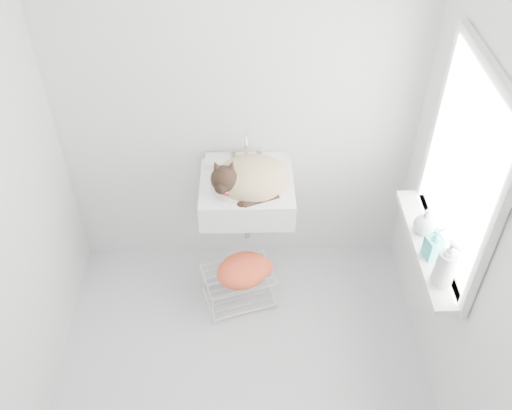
{
  "coord_description": "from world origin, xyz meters",
  "views": [
    {
      "loc": [
        0.04,
        -1.9,
        3.05
      ],
      "look_at": [
        0.1,
        0.5,
        0.88
      ],
      "focal_mm": 40.29,
      "sensor_mm": 36.0,
      "label": 1
    }
  ],
  "objects_px": {
    "wire_rack": "(239,284)",
    "bottle_b": "(431,256)",
    "cat": "(249,179)",
    "bottle_c": "(423,232)",
    "sink": "(247,182)",
    "bottle_a": "(440,283)"
  },
  "relations": [
    {
      "from": "wire_rack",
      "to": "bottle_a",
      "type": "distance_m",
      "value": 1.37
    },
    {
      "from": "sink",
      "to": "bottle_b",
      "type": "xyz_separation_m",
      "value": [
        0.95,
        -0.62,
        0.0
      ]
    },
    {
      "from": "cat",
      "to": "bottle_b",
      "type": "xyz_separation_m",
      "value": [
        0.94,
        -0.61,
        -0.04
      ]
    },
    {
      "from": "cat",
      "to": "bottle_c",
      "type": "xyz_separation_m",
      "value": [
        0.94,
        -0.43,
        -0.04
      ]
    },
    {
      "from": "wire_rack",
      "to": "bottle_a",
      "type": "xyz_separation_m",
      "value": [
        1.02,
        -0.6,
        0.7
      ]
    },
    {
      "from": "cat",
      "to": "bottle_b",
      "type": "distance_m",
      "value": 1.12
    },
    {
      "from": "sink",
      "to": "bottle_a",
      "type": "relative_size",
      "value": 2.33
    },
    {
      "from": "cat",
      "to": "wire_rack",
      "type": "bearing_deg",
      "value": -118.35
    },
    {
      "from": "bottle_b",
      "to": "bottle_c",
      "type": "distance_m",
      "value": 0.18
    },
    {
      "from": "bottle_a",
      "to": "bottle_b",
      "type": "xyz_separation_m",
      "value": [
        0.0,
        0.18,
        0.0
      ]
    },
    {
      "from": "sink",
      "to": "wire_rack",
      "type": "xyz_separation_m",
      "value": [
        -0.06,
        -0.2,
        -0.7
      ]
    },
    {
      "from": "sink",
      "to": "bottle_b",
      "type": "relative_size",
      "value": 3.04
    },
    {
      "from": "cat",
      "to": "bottle_c",
      "type": "bearing_deg",
      "value": -30.89
    },
    {
      "from": "bottle_b",
      "to": "bottle_a",
      "type": "bearing_deg",
      "value": -90.0
    },
    {
      "from": "wire_rack",
      "to": "bottle_c",
      "type": "relative_size",
      "value": 2.72
    },
    {
      "from": "wire_rack",
      "to": "bottle_b",
      "type": "bearing_deg",
      "value": -22.5
    },
    {
      "from": "sink",
      "to": "bottle_c",
      "type": "distance_m",
      "value": 1.05
    },
    {
      "from": "cat",
      "to": "bottle_a",
      "type": "relative_size",
      "value": 2.01
    },
    {
      "from": "sink",
      "to": "wire_rack",
      "type": "relative_size",
      "value": 1.31
    },
    {
      "from": "sink",
      "to": "bottle_b",
      "type": "distance_m",
      "value": 1.14
    },
    {
      "from": "bottle_c",
      "to": "wire_rack",
      "type": "bearing_deg",
      "value": 166.51
    },
    {
      "from": "wire_rack",
      "to": "bottle_b",
      "type": "height_order",
      "value": "bottle_b"
    }
  ]
}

